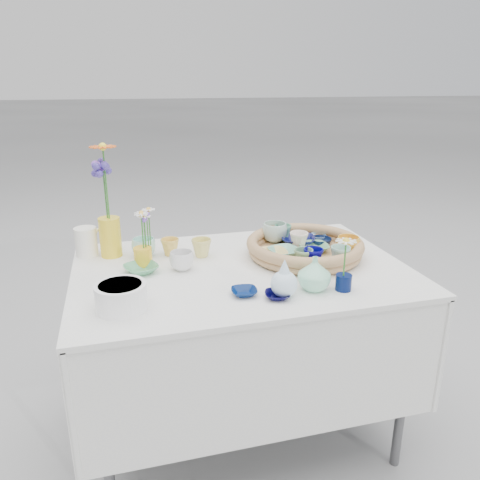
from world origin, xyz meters
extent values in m
plane|color=#A4A4A4|center=(0.00, 0.00, 0.00)|extent=(80.00, 80.00, 0.00)
imported|color=#0B0F48|center=(0.29, 0.15, 0.80)|extent=(0.18, 0.18, 0.03)
imported|color=#0C183A|center=(0.38, 0.12, 0.80)|extent=(0.12, 0.12, 0.03)
imported|color=gold|center=(0.44, -0.01, 0.82)|extent=(0.11, 0.11, 0.07)
imported|color=#66A776|center=(0.32, 0.05, 0.80)|extent=(0.13, 0.13, 0.03)
imported|color=#74A575|center=(0.22, -0.09, 0.82)|extent=(0.09, 0.09, 0.07)
imported|color=#71B59B|center=(0.19, 0.04, 0.80)|extent=(0.14, 0.14, 0.03)
imported|color=#AFCCC1|center=(0.20, 0.21, 0.83)|extent=(0.12, 0.12, 0.08)
imported|color=white|center=(0.27, 0.10, 0.82)|extent=(0.08, 0.08, 0.07)
imported|color=#7CA6CA|center=(0.39, 0.18, 0.80)|extent=(0.10, 0.10, 0.02)
imported|color=#05036B|center=(0.25, -0.10, 0.82)|extent=(0.08, 0.08, 0.07)
imported|color=#E6C870|center=(0.14, 0.03, 0.80)|extent=(0.11, 0.11, 0.03)
imported|color=#91C3B4|center=(0.36, -0.11, 0.82)|extent=(0.10, 0.10, 0.07)
imported|color=#5BA27E|center=(0.25, 0.22, 0.82)|extent=(0.09, 0.09, 0.07)
imported|color=#E6BB4D|center=(-0.25, 0.21, 0.80)|extent=(0.10, 0.10, 0.07)
imported|color=#DED06C|center=(-0.13, 0.16, 0.80)|extent=(0.10, 0.10, 0.08)
imported|color=#51A06D|center=(-0.37, 0.05, 0.78)|extent=(0.16, 0.16, 0.03)
imported|color=silver|center=(-0.22, 0.04, 0.80)|extent=(0.10, 0.10, 0.07)
imported|color=#04194E|center=(-0.05, -0.24, 0.78)|extent=(0.10, 0.10, 0.02)
imported|color=#A9E5D5|center=(-0.35, 0.22, 0.80)|extent=(0.10, 0.10, 0.08)
imported|color=#050430|center=(0.05, -0.29, 0.78)|extent=(0.10, 0.10, 0.02)
imported|color=#95E7BD|center=(0.19, -0.26, 0.82)|extent=(0.14, 0.14, 0.12)
cylinder|color=#020F3E|center=(0.28, -0.29, 0.79)|extent=(0.06, 0.06, 0.06)
cylinder|color=yellow|center=(-0.48, 0.26, 0.85)|extent=(0.11, 0.11, 0.16)
cylinder|color=yellow|center=(-0.36, 0.12, 0.80)|extent=(0.08, 0.08, 0.07)
camera|label=1|loc=(-0.43, -1.61, 1.45)|focal=35.00mm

